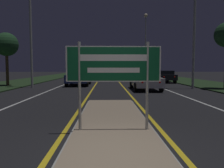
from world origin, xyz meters
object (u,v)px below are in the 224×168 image
streetlight_left_near (30,9)px  car_receding_2 (123,73)px  highway_sign (114,68)px  streetlight_right_far (146,33)px  car_receding_1 (164,76)px  car_approaching_0 (79,77)px  car_receding_0 (145,80)px  streetlight_right_near (195,7)px  car_receding_3 (137,72)px

streetlight_left_near → car_receding_2: size_ratio=2.20×
highway_sign → streetlight_right_far: 33.86m
highway_sign → car_receding_1: highway_sign is taller
highway_sign → car_receding_1: 19.43m
streetlight_right_far → car_approaching_0: (-9.26, -18.02, -6.73)m
car_receding_0 → car_receding_2: bearing=90.3°
streetlight_right_near → car_receding_3: size_ratio=2.31×
streetlight_right_far → car_approaching_0: size_ratio=2.48×
car_approaching_0 → car_receding_3: bearing=69.5°
car_approaching_0 → car_receding_0: bearing=-38.5°
highway_sign → streetlight_right_far: (6.56, 32.70, 5.88)m
car_receding_1 → car_receding_3: 19.25m
streetlight_right_near → car_receding_0: 6.59m
streetlight_left_near → streetlight_right_far: (12.69, 20.38, 1.28)m
streetlight_right_near → car_receding_2: size_ratio=2.39×
car_receding_3 → car_approaching_0: 24.57m
streetlight_left_near → car_approaching_0: streetlight_left_near is taller
streetlight_right_far → car_receding_2: streetlight_right_far is taller
streetlight_left_near → streetlight_right_far: size_ratio=0.83×
streetlight_right_near → car_receding_3: bearing=91.0°
streetlight_left_near → car_receding_0: size_ratio=2.09×
car_receding_3 → car_approaching_0: size_ratio=0.97×
car_receding_3 → car_receding_1: bearing=-89.5°
streetlight_right_far → car_receding_0: 23.60m
streetlight_left_near → streetlight_right_near: 12.57m
car_receding_2 → car_receding_3: bearing=66.6°
streetlight_right_near → car_receding_2: (-3.86, 18.67, -5.29)m
car_receding_2 → highway_sign: bearing=-94.8°
streetlight_right_near → car_receding_2: 19.79m
streetlight_right_near → highway_sign: bearing=-119.8°
streetlight_left_near → car_receding_0: bearing=-12.2°
car_receding_3 → car_approaching_0: bearing=-110.5°
streetlight_right_far → car_receding_2: bearing=-144.5°
car_receding_2 → car_receding_3: size_ratio=0.97×
car_receding_2 → car_approaching_0: (-5.22, -15.14, -0.06)m
streetlight_left_near → car_receding_0: 10.50m
streetlight_right_far → car_receding_0: streetlight_right_far is taller
car_receding_3 → highway_sign: bearing=-98.9°
car_receding_1 → car_receding_0: bearing=-113.3°
car_approaching_0 → streetlight_right_far: bearing=62.8°
streetlight_right_far → car_receding_1: (-0.48, -14.26, -6.78)m
highway_sign → car_receding_1: (6.08, 18.44, -0.90)m
streetlight_right_far → car_receding_0: size_ratio=2.52×
car_receding_2 → car_receding_3: 8.57m
car_receding_1 → car_receding_2: bearing=107.4°
streetlight_right_far → car_receding_1: bearing=-91.9°
streetlight_right_near → car_receding_1: (-0.30, 7.29, -5.40)m
streetlight_left_near → car_receding_3: streetlight_left_near is taller
streetlight_right_near → car_receding_2: bearing=101.7°
streetlight_right_far → car_receding_3: (-0.64, 4.99, -6.76)m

